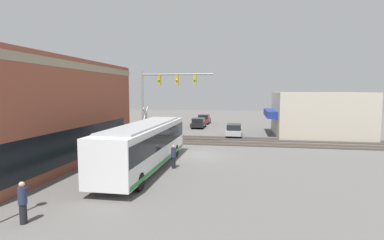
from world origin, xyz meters
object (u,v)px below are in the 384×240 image
(parked_car_silver, at_px, (234,130))
(pedestrian_by_lamp, at_px, (23,202))
(parked_car_black, at_px, (199,123))
(crossing_signal, at_px, (146,123))
(city_bus, at_px, (145,144))
(parked_car_red, at_px, (204,119))
(pedestrian_near_bus, at_px, (174,157))

(parked_car_silver, height_order, pedestrian_by_lamp, pedestrian_by_lamp)
(parked_car_black, bearing_deg, parked_car_silver, -143.73)
(crossing_signal, distance_m, parked_car_black, 15.96)
(city_bus, relative_size, parked_car_black, 2.88)
(crossing_signal, relative_size, parked_car_silver, 0.87)
(parked_car_silver, relative_size, parked_car_black, 1.01)
(crossing_signal, distance_m, parked_car_red, 21.86)
(parked_car_red, distance_m, pedestrian_near_bus, 29.28)
(parked_car_black, bearing_deg, city_bus, 180.00)
(parked_car_silver, height_order, parked_car_black, parked_car_silver)
(parked_car_red, relative_size, pedestrian_by_lamp, 2.48)
(crossing_signal, height_order, parked_car_black, crossing_signal)
(crossing_signal, xyz_separation_m, pedestrian_by_lamp, (-17.12, -0.68, -1.41))
(parked_car_red, height_order, pedestrian_near_bus, pedestrian_near_bus)
(pedestrian_near_bus, bearing_deg, crossing_signal, 30.92)
(parked_car_black, relative_size, parked_car_red, 1.01)
(parked_car_silver, distance_m, parked_car_red, 14.40)
(pedestrian_near_bus, bearing_deg, parked_car_silver, -12.65)
(crossing_signal, xyz_separation_m, pedestrian_near_bus, (-7.59, -4.55, -1.47))
(city_bus, xyz_separation_m, crossing_signal, (8.10, 2.71, 0.56))
(parked_car_silver, bearing_deg, crossing_signal, 135.60)
(city_bus, bearing_deg, pedestrian_near_bus, -74.44)
(parked_car_black, distance_m, pedestrian_near_bus, 23.31)
(city_bus, relative_size, pedestrian_by_lamp, 7.20)
(parked_car_black, relative_size, pedestrian_by_lamp, 2.50)
(city_bus, height_order, parked_car_black, city_bus)
(pedestrian_by_lamp, bearing_deg, parked_car_silver, -16.31)
(pedestrian_by_lamp, bearing_deg, city_bus, -12.72)
(parked_car_silver, bearing_deg, pedestrian_near_bus, 167.35)
(crossing_signal, bearing_deg, city_bus, -161.49)
(parked_car_black, xyz_separation_m, parked_car_red, (5.99, 0.00, 0.02))
(crossing_signal, height_order, parked_car_red, crossing_signal)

